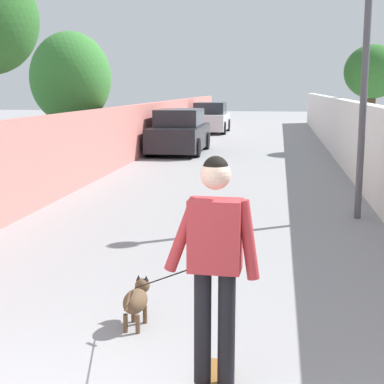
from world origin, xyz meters
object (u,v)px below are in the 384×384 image
Objects in this scene: lamp_post at (367,38)px; dog at (137,299)px; car_near at (179,133)px; tree_left_near at (71,79)px; tree_right_mid at (373,73)px; person_skateboarder at (215,253)px; car_far at (210,119)px.

lamp_post is 6.50m from dog.
tree_left_near is at bearing 152.83° from car_near.
tree_left_near is 1.01× the size of tree_right_mid.
car_near is at bearing 10.67° from person_skateboarder.
tree_left_near is at bearing 23.00° from dog.
lamp_post is at bearing -16.48° from person_skateboarder.
lamp_post reaches higher than tree_left_near.
tree_right_mid is 1.00× the size of car_far.
lamp_post is at bearing -27.96° from dog.
tree_left_near is 8.97m from lamp_post.
tree_right_mid is at bearing -139.24° from car_far.
tree_left_near is 2.67× the size of dog.
tree_right_mid is (6.00, -9.04, 0.28)m from tree_left_near.
car_far is (19.14, 4.90, -2.39)m from lamp_post.
dog is (-10.49, -4.45, -2.25)m from tree_left_near.
lamp_post is 1.20× the size of car_far.
tree_left_near is 2.20× the size of person_skateboarder.
tree_right_mid reaches higher than person_skateboarder.
person_skateboarder is 16.39m from car_near.
car_far is at bearing 5.06° from dog.
person_skateboarder is at bearing -169.33° from car_near.
dog is (-5.17, 2.74, -2.83)m from lamp_post.
dog is 24.41m from car_far.
lamp_post is 1.11× the size of car_near.
tree_left_near is 0.93× the size of car_near.
lamp_post reaches higher than car_far.
person_skateboarder reaches higher than dog.
car_far is at bearing 0.00° from car_near.
car_far is (7.82, 6.74, -2.09)m from tree_right_mid.
tree_right_mid reaches higher than car_far.
dog is 0.35× the size of car_near.
car_near is 9.34m from car_far.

